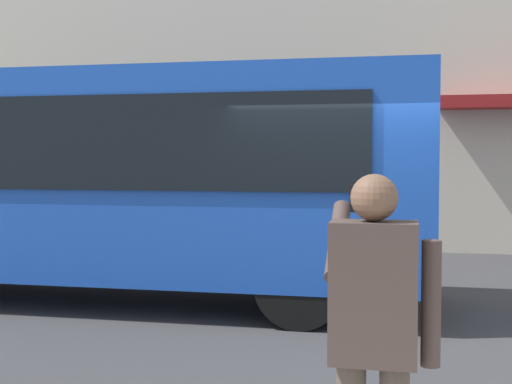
# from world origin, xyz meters

# --- Properties ---
(ground_plane) EXTENTS (60.00, 60.00, 0.00)m
(ground_plane) POSITION_xyz_m (0.00, 0.00, 0.00)
(ground_plane) COLOR #38383A
(red_bus) EXTENTS (9.05, 2.54, 3.08)m
(red_bus) POSITION_xyz_m (3.50, -0.62, 1.68)
(red_bus) COLOR #1947AD
(red_bus) RESTS_ON ground_plane
(pedestrian_photographer) EXTENTS (0.53, 0.52, 1.70)m
(pedestrian_photographer) POSITION_xyz_m (-0.55, 4.91, 1.14)
(pedestrian_photographer) COLOR #4C4238
(pedestrian_photographer) RESTS_ON sidewalk_curb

